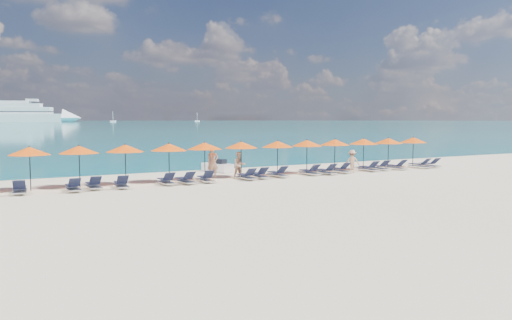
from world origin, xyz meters
TOP-DOWN VIEW (x-y plane):
  - ground at (0.00, 0.00)m, footprint 1400.00×1400.00m
  - cruise_ship at (32.74, 603.25)m, footprint 122.28×63.34m
  - sailboat_near at (114.99, 534.64)m, footprint 6.42×2.14m
  - sailboat_far at (231.45, 575.75)m, footprint 6.40×2.13m
  - jetski at (-0.05, 8.35)m, footprint 1.54×2.58m
  - beachgoer_a at (-1.95, 4.90)m, footprint 0.73×0.48m
  - beachgoer_b at (-0.46, 4.27)m, footprint 0.84×0.56m
  - beachgoer_c at (7.64, 3.39)m, footprint 1.10×0.87m
  - umbrella_1 at (-12.13, 4.76)m, footprint 2.10×2.10m
  - umbrella_2 at (-9.74, 4.74)m, footprint 2.10×2.10m
  - umbrella_3 at (-7.30, 4.73)m, footprint 2.10×2.10m
  - umbrella_4 at (-4.83, 4.61)m, footprint 2.10×2.10m
  - umbrella_5 at (-2.50, 4.84)m, footprint 2.10×2.10m
  - umbrella_6 at (-0.05, 4.81)m, footprint 2.10×2.10m
  - umbrella_7 at (2.44, 4.55)m, footprint 2.10×2.10m
  - umbrella_8 at (4.85, 4.71)m, footprint 2.10×2.10m
  - umbrella_9 at (7.24, 4.76)m, footprint 2.10×2.10m
  - umbrella_10 at (9.78, 4.70)m, footprint 2.10×2.10m
  - umbrella_11 at (12.17, 4.70)m, footprint 2.10×2.10m
  - umbrella_12 at (14.73, 4.70)m, footprint 2.10×2.10m
  - lounger_2 at (-12.71, 3.67)m, footprint 0.78×1.75m
  - lounger_3 at (-10.31, 3.32)m, footprint 0.63×1.70m
  - lounger_4 at (-9.26, 3.63)m, footprint 0.63×1.70m
  - lounger_5 at (-7.91, 3.31)m, footprint 0.78×1.75m
  - lounger_6 at (-5.41, 3.47)m, footprint 0.63×1.70m
  - lounger_7 at (-4.33, 3.33)m, footprint 0.72×1.73m
  - lounger_8 at (-3.06, 3.44)m, footprint 0.73×1.74m
  - lounger_9 at (-0.47, 3.34)m, footprint 0.66×1.71m
  - lounger_10 at (0.51, 3.56)m, footprint 0.64×1.71m
  - lounger_11 at (1.87, 3.58)m, footprint 0.70×1.73m
  - lounger_12 at (4.30, 3.55)m, footprint 0.63×1.70m
  - lounger_13 at (5.43, 3.31)m, footprint 0.65×1.71m
  - lounger_14 at (6.81, 3.61)m, footprint 0.65×1.71m
  - lounger_15 at (9.26, 3.51)m, footprint 0.70×1.73m
  - lounger_16 at (10.40, 3.65)m, footprint 0.70×1.73m
  - lounger_17 at (11.73, 3.42)m, footprint 0.70×1.73m
  - lounger_18 at (14.04, 3.37)m, footprint 0.78×1.75m
  - lounger_19 at (15.16, 3.43)m, footprint 0.63×1.70m

SIDE VIEW (x-z plane):
  - ground at x=0.00m, z-range 0.00..0.00m
  - lounger_2 at x=-12.71m, z-range -0.09..0.56m
  - lounger_3 at x=-10.31m, z-range -0.09..0.56m
  - lounger_4 at x=-9.26m, z-range -0.09..0.56m
  - lounger_5 at x=-7.91m, z-range -0.09..0.56m
  - lounger_6 at x=-5.41m, z-range -0.09..0.56m
  - lounger_7 at x=-4.33m, z-range -0.09..0.56m
  - lounger_8 at x=-3.06m, z-range -0.09..0.56m
  - lounger_9 at x=-0.47m, z-range -0.09..0.56m
  - lounger_10 at x=0.51m, z-range -0.09..0.56m
  - lounger_11 at x=1.87m, z-range -0.09..0.56m
  - lounger_12 at x=4.30m, z-range -0.09..0.56m
  - lounger_13 at x=5.43m, z-range -0.09..0.56m
  - lounger_14 at x=6.81m, z-range -0.09..0.56m
  - lounger_15 at x=9.26m, z-range -0.09..0.56m
  - lounger_16 at x=10.40m, z-range -0.09..0.56m
  - lounger_17 at x=11.73m, z-range -0.09..0.56m
  - lounger_18 at x=14.04m, z-range -0.09..0.56m
  - lounger_19 at x=15.16m, z-range -0.09..0.56m
  - jetski at x=-0.05m, z-range -0.08..0.79m
  - beachgoer_c at x=7.64m, z-range 0.00..1.55m
  - beachgoer_b at x=-0.46m, z-range 0.00..1.62m
  - beachgoer_a at x=-1.95m, z-range 0.00..1.98m
  - sailboat_far at x=231.45m, z-range -4.66..7.07m
  - sailboat_near at x=114.99m, z-range -4.68..7.10m
  - umbrella_1 at x=-12.13m, z-range 0.88..3.16m
  - umbrella_2 at x=-9.74m, z-range 0.88..3.16m
  - umbrella_3 at x=-7.30m, z-range 0.88..3.16m
  - umbrella_4 at x=-4.83m, z-range 0.88..3.16m
  - umbrella_5 at x=-2.50m, z-range 0.88..3.16m
  - umbrella_6 at x=-0.05m, z-range 0.88..3.16m
  - umbrella_7 at x=2.44m, z-range 0.88..3.16m
  - umbrella_8 at x=4.85m, z-range 0.88..3.16m
  - umbrella_9 at x=7.24m, z-range 0.88..3.16m
  - umbrella_10 at x=9.78m, z-range 0.88..3.16m
  - umbrella_11 at x=12.17m, z-range 0.88..3.16m
  - umbrella_12 at x=14.73m, z-range 0.88..3.16m
  - cruise_ship at x=32.74m, z-range -8.25..26.16m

